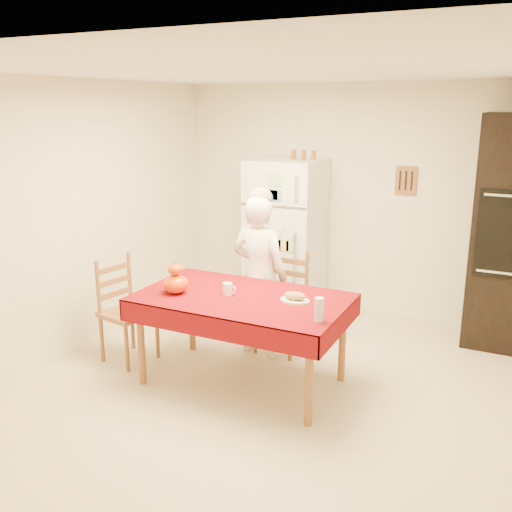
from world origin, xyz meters
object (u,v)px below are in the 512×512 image
Objects in this scene: dining_table at (242,304)px; chair_left at (123,306)px; wine_glass at (319,310)px; refrigerator at (286,237)px; chair_far at (284,298)px; coffee_mug at (228,289)px; bread_plate at (295,301)px; pumpkin_lower at (176,284)px; seated_woman at (260,276)px.

chair_left is at bearing -177.66° from dining_table.
chair_left is 5.40× the size of wine_glass.
chair_far is at bearing -67.58° from refrigerator.
bread_plate is (0.56, 0.09, -0.04)m from coffee_mug.
pumpkin_lower is (0.66, -0.12, 0.33)m from chair_left.
bread_plate is (0.43, 0.07, 0.08)m from dining_table.
chair_left reaches higher than wine_glass.
seated_woman is (0.24, -1.17, -0.10)m from refrigerator.
seated_woman is at bearing -47.14° from chair_left.
refrigerator is 1.95m from pumpkin_lower.
chair_far reaches higher than pumpkin_lower.
chair_far is at bearing -44.29° from chair_left.
dining_table is 1.20m from chair_left.
chair_far is 3.96× the size of bread_plate.
seated_woman is at bearing 136.57° from bread_plate.
chair_far reaches higher than dining_table.
chair_left is (-1.22, -0.84, 0.00)m from chair_far.
bread_plate is (0.40, -0.73, 0.26)m from chair_far.
coffee_mug is (0.01, -0.62, 0.06)m from seated_woman.
coffee_mug is at bearing 95.13° from seated_woman.
chair_far is at bearing 119.01° from bread_plate.
chair_far is 5.40× the size of wine_glass.
bread_plate is (-0.31, 0.31, -0.08)m from wine_glass.
dining_table is 1.79× the size of chair_left.
chair_far reaches higher than bread_plate.
bread_plate is at bearing 135.20° from wine_glass.
pumpkin_lower is 1.19× the size of wine_glass.
refrigerator is 1.82m from dining_table.
chair_left is 4.53× the size of pumpkin_lower.
wine_glass is 0.45m from bread_plate.
chair_far is at bearing 124.61° from wine_glass.
chair_left is 1.27m from seated_woman.
chair_far is 1.30m from wine_glass.
chair_left is 3.96× the size of bread_plate.
dining_table is at bearing 106.65° from seated_woman.
wine_glass is at bearing -44.80° from bread_plate.
seated_woman is 0.87m from pumpkin_lower.
bread_plate is at bearing 13.61° from pumpkin_lower.
seated_woman is 7.19× the size of pumpkin_lower.
bread_plate reaches higher than dining_table.
bread_plate is (0.81, -1.71, -0.08)m from refrigerator.
pumpkin_lower reaches higher than dining_table.
chair_left is at bearing -175.83° from bread_plate.
seated_woman reaches higher than dining_table.
refrigerator is 1.00× the size of dining_table.
bread_plate is (0.96, 0.23, -0.07)m from pumpkin_lower.
bread_plate is at bearing -64.69° from refrigerator.
refrigerator reaches higher than wine_glass.
refrigerator is 1.12m from chair_far.
seated_woman reaches higher than chair_far.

